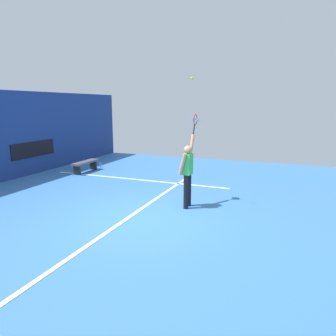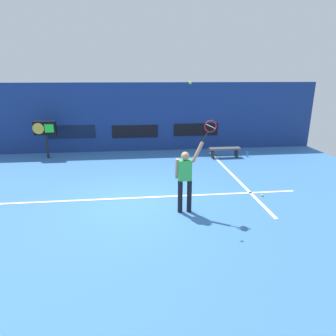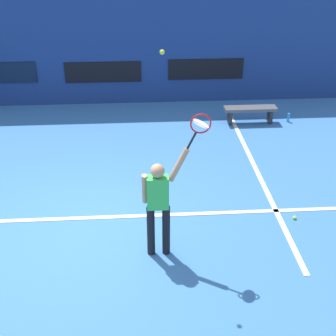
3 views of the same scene
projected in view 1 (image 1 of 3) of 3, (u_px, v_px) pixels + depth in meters
ground_plane at (141, 219)px, 7.67m from camera, size 18.00×18.00×0.00m
sponsor_banner_starboard at (34, 149)px, 12.47m from camera, size 2.20×0.03×0.60m
court_baseline at (130, 217)px, 7.78m from camera, size 10.00×0.10×0.01m
court_sideline at (136, 179)px, 11.64m from camera, size 0.10×7.00×0.01m
tennis_player at (188, 171)px, 8.34m from camera, size 0.73×0.31×1.95m
tennis_racket at (195, 121)px, 8.64m from camera, size 0.42×0.27×0.62m
tennis_ball at (192, 78)px, 7.91m from camera, size 0.07×0.07×0.07m
court_bench at (85, 164)px, 12.89m from camera, size 1.40×0.36×0.45m
water_bottle at (100, 165)px, 13.90m from camera, size 0.07×0.07×0.24m
spare_ball at (188, 182)px, 11.17m from camera, size 0.07×0.07×0.07m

